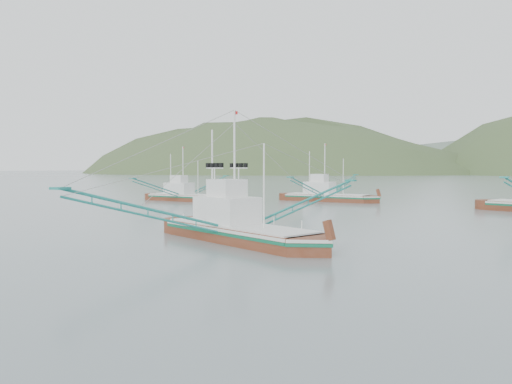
% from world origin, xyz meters
% --- Properties ---
extents(ground, '(1200.00, 1200.00, 0.00)m').
position_xyz_m(ground, '(0.00, 0.00, 0.00)').
color(ground, slate).
rests_on(ground, ground).
extents(main_boat, '(14.22, 24.05, 10.15)m').
position_xyz_m(main_boat, '(2.00, -0.62, 2.06)').
color(main_boat, '#5E2813').
rests_on(main_boat, ground).
extents(bg_boat_left, '(12.73, 22.78, 9.22)m').
position_xyz_m(bg_boat_left, '(-26.78, 32.43, 1.26)').
color(bg_boat_left, '#5E2813').
rests_on(bg_boat_left, ground).
extents(bg_boat_far, '(13.47, 23.95, 9.71)m').
position_xyz_m(bg_boat_far, '(-6.78, 42.15, 1.33)').
color(bg_boat_far, '#5E2813').
rests_on(bg_boat_far, ground).
extents(headland_left, '(448.00, 308.00, 210.00)m').
position_xyz_m(headland_left, '(-180.00, 360.00, 0.00)').
color(headland_left, '#3C5029').
rests_on(headland_left, ground).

